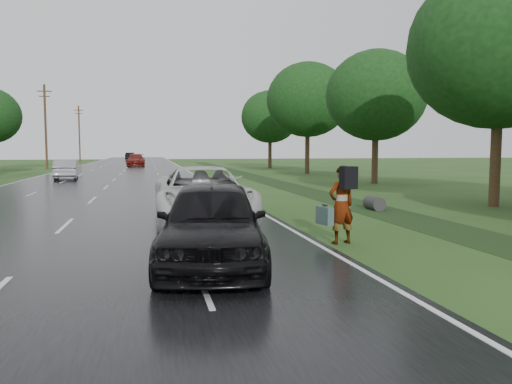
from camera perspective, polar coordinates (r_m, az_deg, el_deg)
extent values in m
cube|color=black|center=(53.64, -15.01, 2.21)|extent=(14.00, 180.00, 0.04)
cube|color=silver|center=(53.74, -7.80, 2.37)|extent=(0.12, 180.00, 0.01)
cube|color=silver|center=(54.38, -22.13, 2.08)|extent=(0.12, 180.00, 0.01)
cube|color=silver|center=(53.64, -15.01, 2.24)|extent=(0.12, 180.00, 0.01)
cube|color=black|center=(29.98, 5.09, 0.26)|extent=(2.20, 120.00, 0.01)
cylinder|color=#2D2D2D|center=(20.67, 13.38, -1.29)|extent=(0.56, 1.00, 0.56)
cylinder|color=#3A2417|center=(64.65, -22.91, 6.85)|extent=(0.26, 0.26, 10.00)
cube|color=#3A2417|center=(64.95, -23.04, 10.55)|extent=(1.60, 0.12, 0.12)
cube|color=#3A2417|center=(64.89, -23.02, 10.03)|extent=(1.20, 0.10, 0.10)
cylinder|color=#3A2417|center=(94.29, -19.54, 6.25)|extent=(0.26, 0.26, 10.00)
cube|color=#3A2417|center=(94.50, -19.62, 8.80)|extent=(1.60, 0.12, 0.12)
cube|color=#3A2417|center=(94.46, -19.60, 8.43)|extent=(1.20, 0.10, 0.10)
cylinder|color=#3A2417|center=(23.47, 25.68, 3.17)|extent=(0.44, 0.44, 3.84)
ellipsoid|color=black|center=(23.84, 26.13, 14.70)|extent=(7.60, 7.60, 6.84)
cylinder|color=#3A2417|center=(36.08, 13.43, 3.74)|extent=(0.44, 0.44, 3.52)
ellipsoid|color=black|center=(36.26, 13.57, 10.68)|extent=(7.00, 7.00, 6.30)
cylinder|color=#3A2417|center=(48.94, 5.88, 4.52)|extent=(0.44, 0.44, 4.16)
ellipsoid|color=black|center=(49.17, 5.94, 10.45)|extent=(8.00, 8.00, 7.20)
cylinder|color=#3A2417|center=(62.33, 1.60, 4.42)|extent=(0.44, 0.44, 3.68)
ellipsoid|color=black|center=(62.45, 1.61, 8.59)|extent=(7.20, 7.20, 6.48)
imported|color=#A5998C|center=(13.07, 9.73, -1.45)|extent=(0.83, 0.64, 2.03)
cube|color=black|center=(12.77, 10.54, 1.62)|extent=(0.45, 0.33, 0.57)
cube|color=#38514C|center=(12.95, 7.86, -2.69)|extent=(0.31, 0.60, 0.46)
cube|color=black|center=(12.92, 7.88, -1.50)|extent=(0.10, 0.20, 0.04)
imported|color=silver|center=(16.55, -6.13, -0.27)|extent=(3.12, 6.64, 1.84)
imported|color=black|center=(10.36, -5.01, -3.55)|extent=(2.85, 5.49, 1.78)
imported|color=#94979C|center=(41.93, -20.88, 2.43)|extent=(2.13, 4.93, 1.58)
imported|color=maroon|center=(70.10, -13.56, 3.56)|extent=(2.45, 5.84, 1.68)
imported|color=black|center=(108.18, -14.18, 3.98)|extent=(1.97, 4.87, 1.57)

